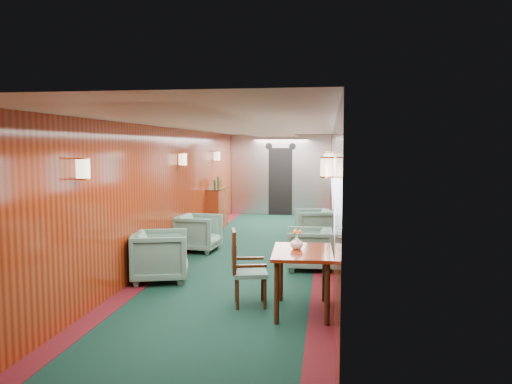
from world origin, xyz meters
TOP-DOWN VIEW (x-y plane):
  - room at (0.00, 0.00)m, footprint 12.00×12.10m
  - bulkhead at (0.00, 5.91)m, footprint 2.98×0.17m
  - windows_right at (1.49, 0.25)m, footprint 0.02×8.60m
  - wall_sconces at (0.00, 0.57)m, footprint 2.97×7.97m
  - dining_table at (1.11, -2.86)m, footprint 0.77×1.07m
  - side_chair at (0.34, -2.71)m, footprint 0.52×0.54m
  - credenza at (-1.34, 3.20)m, footprint 0.35×1.13m
  - flower_vase at (1.04, -2.78)m, footprint 0.21×0.21m
  - armchair_left_near at (-1.11, -1.71)m, footprint 1.03×1.02m
  - armchair_left_far at (-1.09, 0.48)m, footprint 0.86×0.84m
  - armchair_right_near at (1.12, -0.65)m, footprint 0.77×0.75m
  - armchair_right_far at (1.11, 1.80)m, footprint 0.89×0.87m

SIDE VIEW (x-z plane):
  - armchair_right_near at x=1.12m, z-range 0.00..0.69m
  - armchair_right_far at x=1.11m, z-range 0.00..0.70m
  - armchair_left_far at x=-1.09m, z-range 0.00..0.72m
  - armchair_left_near at x=-1.11m, z-range 0.00..0.77m
  - credenza at x=-1.34m, z-range -0.13..1.16m
  - side_chair at x=0.34m, z-range 0.04..1.03m
  - dining_table at x=1.11m, z-range 0.26..1.04m
  - flower_vase at x=1.04m, z-range 0.78..0.94m
  - bulkhead at x=0.00m, z-range -0.01..2.38m
  - windows_right at x=1.49m, z-range 1.05..1.85m
  - room at x=0.00m, z-range 0.43..2.83m
  - wall_sconces at x=0.00m, z-range 1.66..1.91m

